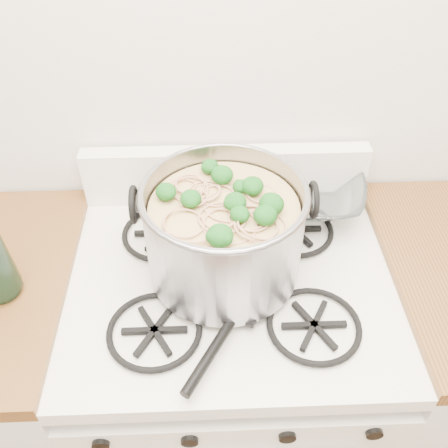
% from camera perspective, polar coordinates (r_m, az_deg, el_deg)
% --- Properties ---
extents(gas_range, '(0.76, 0.66, 0.92)m').
position_cam_1_polar(gas_range, '(1.56, 0.65, -17.59)').
color(gas_range, white).
rests_on(gas_range, ground).
extents(counter_left, '(0.25, 0.65, 0.92)m').
position_cam_1_polar(counter_left, '(1.61, -18.46, -16.82)').
color(counter_left, silver).
rests_on(counter_left, ground).
extents(stock_pot, '(0.39, 0.36, 0.24)m').
position_cam_1_polar(stock_pot, '(1.10, 0.00, -1.00)').
color(stock_pot, gray).
rests_on(stock_pot, gas_range).
extents(spatula, '(0.41, 0.41, 0.02)m').
position_cam_1_polar(spatula, '(1.10, 2.43, -8.59)').
color(spatula, black).
rests_on(spatula, gas_range).
extents(glass_bowl, '(0.14, 0.14, 0.03)m').
position_cam_1_polar(glass_bowl, '(1.36, 9.44, 3.10)').
color(glass_bowl, white).
rests_on(glass_bowl, gas_range).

